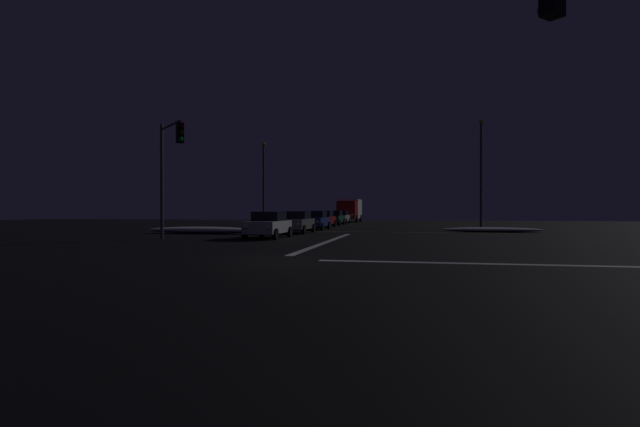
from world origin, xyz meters
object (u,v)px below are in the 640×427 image
Objects in this scene: sedan_silver at (340,217)px; traffic_signal_nw at (169,159)px; sedan_green at (333,218)px; streetlamp_right_far at (481,166)px; sedan_white at (268,225)px; streetlamp_left_far at (264,178)px; sedan_red at (323,219)px; box_truck at (350,209)px; sedan_gray at (296,222)px; sedan_blue at (315,220)px.

traffic_signal_nw is (-4.42, -33.26, 3.67)m from sedan_silver.
sedan_green is 16.27m from streetlamp_right_far.
streetlamp_left_far reaches higher than sedan_white.
sedan_red and sedan_green have the same top height.
box_truck is at bearing 127.80° from streetlamp_right_far.
sedan_red and sedan_silver have the same top height.
sedan_gray and sedan_green have the same top height.
sedan_blue and sedan_silver have the same top height.
sedan_gray is at bearing -90.91° from sedan_blue.
sedan_red is at bearing 94.16° from sedan_blue.
box_truck is 0.98× the size of streetlamp_left_far.
sedan_white and sedan_red have the same top height.
streetlamp_left_far reaches higher than traffic_signal_nw.
streetlamp_left_far is at bearing -118.75° from sedan_silver.
streetlamp_left_far is at bearing -140.38° from sedan_green.
streetlamp_right_far is at bearing 26.00° from sedan_blue.
streetlamp_right_far is (19.20, 22.17, 1.23)m from traffic_signal_nw.
sedan_blue is 18.01m from sedan_silver.
sedan_white is at bearing -89.60° from sedan_green.
sedan_red is at bearing 77.54° from traffic_signal_nw.
sedan_gray is 0.43× the size of streetlamp_right_far.
sedan_silver is at bearing 90.61° from sedan_white.
sedan_blue is at bearing -45.83° from streetlamp_left_far.
streetlamp_right_far is (14.64, -18.88, 4.00)m from box_truck.
sedan_blue is 1.00× the size of sedan_red.
streetlamp_left_far reaches higher than sedan_silver.
streetlamp_right_far reaches higher than box_truck.
traffic_signal_nw is 22.23m from streetlamp_left_far.
sedan_gray is 31.88m from box_truck.
sedan_gray is 0.66× the size of traffic_signal_nw.
sedan_silver is 33.76m from traffic_signal_nw.
sedan_blue is 0.51× the size of streetlamp_left_far.
sedan_blue is at bearing -87.78° from sedan_green.
sedan_gray is at bearing -137.66° from streetlamp_right_far.
streetlamp_right_far is at bearing 4.86° from sedan_red.
sedan_red is at bearing -175.14° from streetlamp_right_far.
sedan_green is (-0.17, 24.28, 0.00)m from sedan_white.
sedan_red is (-0.12, 17.88, 0.00)m from sedan_white.
box_truck reaches higher than sedan_red.
sedan_gray and sedan_red have the same top height.
sedan_green is at bearing -88.55° from sedan_silver.
sedan_green is 0.51× the size of streetlamp_left_far.
streetlamp_right_far is (14.57, 1.24, 4.91)m from sedan_red.
sedan_white is at bearing -71.46° from streetlamp_left_far.
sedan_red is 6.40m from sedan_green.
sedan_green is 0.52× the size of box_truck.
sedan_white is 24.46m from streetlamp_right_far.
sedan_green is 5.93m from sedan_silver.
sedan_white is 1.00× the size of sedan_gray.
box_truck is 0.83× the size of streetlamp_right_far.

